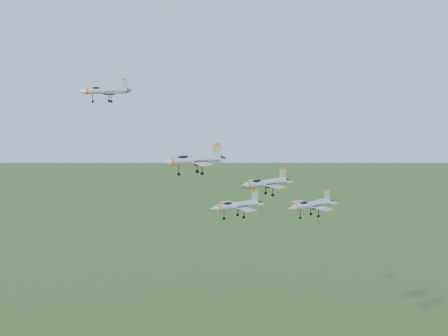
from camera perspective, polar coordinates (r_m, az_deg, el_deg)
jet_lead at (r=122.87m, az=-10.87°, el=6.95°), size 10.76×9.10×2.90m
jet_left_high at (r=112.65m, az=-2.83°, el=0.75°), size 13.02×10.95×3.50m
jet_right_high at (r=103.16m, az=1.08°, el=-3.43°), size 10.54×8.74×2.82m
jet_left_low at (r=130.43m, az=3.72°, el=-1.37°), size 13.53×11.16×3.62m
jet_right_low at (r=121.17m, az=7.91°, el=-3.33°), size 12.01×9.87×3.22m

